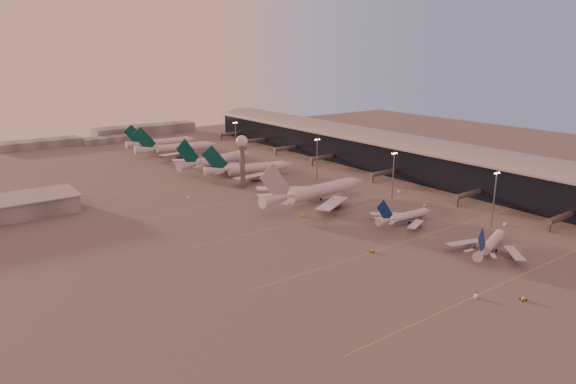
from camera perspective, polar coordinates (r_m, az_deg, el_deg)
ground at (r=196.24m, az=12.38°, el=-7.13°), size 700.00×700.00×0.00m
taxiway_markings at (r=253.06m, az=7.46°, el=-1.70°), size 180.00×185.25×0.02m
terminal at (r=341.45m, az=10.78°, el=4.46°), size 57.00×362.00×23.04m
radar_tower at (r=282.74m, az=-5.12°, el=4.57°), size 6.40×6.40×31.10m
mast_a at (r=236.75m, az=21.96°, el=-0.47°), size 3.60×0.56×25.00m
mast_b at (r=266.23m, az=11.62°, el=2.03°), size 3.60×0.56×25.00m
mast_c at (r=301.69m, az=3.25°, el=3.90°), size 3.60×0.56×25.00m
mast_d at (r=373.35m, az=-5.84°, el=6.09°), size 3.60×0.56×25.00m
distant_horizon at (r=470.18m, az=-18.50°, el=6.09°), size 165.00×37.50×9.00m
narrowbody_near at (r=209.81m, az=21.58°, el=-5.54°), size 34.98×27.46×14.15m
narrowbody_mid at (r=232.68m, az=12.87°, el=-2.82°), size 34.24×27.32×13.37m
widebody_white at (r=258.24m, az=3.15°, el=-0.27°), size 68.75×54.96×24.17m
greentail_a at (r=311.79m, az=-4.19°, el=2.38°), size 57.44×45.93×21.11m
greentail_b at (r=335.58m, az=-7.87°, el=3.28°), size 62.24×49.63×23.09m
greentail_c at (r=384.55m, az=-12.19°, el=4.62°), size 61.57×49.38×22.46m
greentail_d at (r=412.30m, az=-13.76°, el=5.20°), size 57.37×46.31×20.83m
gsv_truck_a at (r=172.55m, az=20.21°, el=-10.59°), size 6.05×3.01×2.34m
gsv_tug_near at (r=176.35m, az=24.67°, el=-10.75°), size 3.15×4.00×1.00m
gsv_catering_a at (r=244.46m, az=23.04°, el=-2.95°), size 5.55×3.25×4.27m
gsv_tug_mid at (r=198.90m, az=9.27°, el=-6.51°), size 3.56×3.30×0.88m
gsv_truck_b at (r=261.01m, az=14.98°, el=-1.35°), size 5.06×2.21×1.98m
gsv_truck_c at (r=237.62m, az=1.53°, el=-2.43°), size 5.10×5.70×2.29m
gsv_catering_b at (r=282.81m, az=12.29°, el=0.40°), size 6.04×3.45×4.68m
gsv_tug_far at (r=281.47m, az=-1.41°, el=0.29°), size 3.60×3.78×0.94m
gsv_truck_d at (r=269.94m, az=-11.05°, el=-0.51°), size 4.09×6.13×2.33m
gsv_tug_hangar at (r=330.80m, az=-1.96°, el=2.62°), size 4.52×3.85×1.11m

